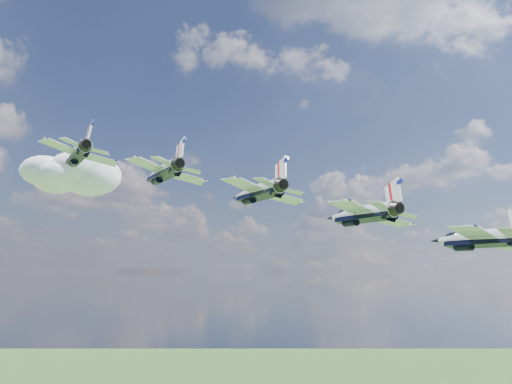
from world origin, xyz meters
TOP-DOWN VIEW (x-y plane):
  - cloud_far at (48.91, 235.41)m, footprint 55.50×43.60m
  - jet_0 at (-29.39, 9.80)m, footprint 12.17×15.05m
  - jet_1 at (-22.24, 0.52)m, footprint 12.17×15.05m
  - jet_2 at (-15.08, -8.76)m, footprint 12.17×15.05m
  - jet_3 at (-7.93, -18.04)m, footprint 12.17×15.05m
  - jet_4 at (-0.78, -27.32)m, footprint 12.17×15.05m

SIDE VIEW (x-z plane):
  - jet_4 at x=-0.78m, z-range 133.75..139.85m
  - jet_3 at x=-7.93m, z-range 136.58..142.68m
  - jet_2 at x=-15.08m, z-range 139.41..145.51m
  - jet_1 at x=-22.24m, z-range 142.24..148.34m
  - jet_0 at x=-29.39m, z-range 145.08..151.18m
  - cloud_far at x=48.91m, z-range 171.49..193.29m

